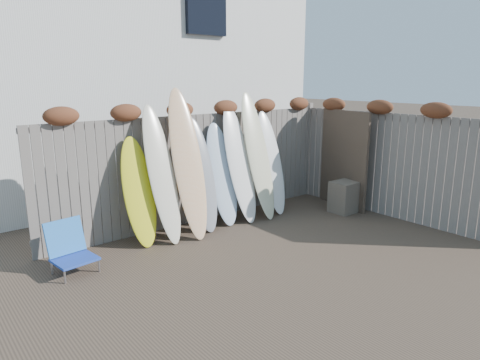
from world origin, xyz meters
TOP-DOWN VIEW (x-y plane):
  - ground at (0.00, 0.00)m, footprint 80.00×80.00m
  - back_fence at (0.06, 2.39)m, footprint 6.05×0.28m
  - right_fence at (2.99, 0.25)m, footprint 0.28×4.40m
  - house at (0.50, 6.50)m, footprint 8.50×5.50m
  - beach_chair at (-2.65, 1.70)m, footprint 0.60×0.63m
  - wooden_crate at (2.53, 0.97)m, footprint 0.54×0.45m
  - lattice_panel at (2.83, 1.28)m, footprint 0.30×1.32m
  - surfboard_0 at (-1.42, 2.02)m, footprint 0.56×0.66m
  - surfboard_1 at (-1.04, 1.94)m, footprint 0.50×0.80m
  - surfboard_2 at (-0.57, 1.89)m, footprint 0.61×0.92m
  - surfboard_3 at (-0.24, 1.99)m, footprint 0.55×0.73m
  - surfboard_4 at (0.24, 2.02)m, footprint 0.60×0.71m
  - surfboard_5 at (0.60, 1.95)m, footprint 0.56×0.77m
  - surfboard_6 at (1.02, 1.91)m, footprint 0.51×0.84m
  - surfboard_7 at (1.41, 1.95)m, footprint 0.54×0.74m

SIDE VIEW (x-z plane):
  - ground at x=0.00m, z-range 0.00..0.00m
  - wooden_crate at x=2.53m, z-range 0.00..0.63m
  - beach_chair at x=-2.65m, z-range -0.03..0.69m
  - surfboard_0 at x=-1.42m, z-range 0.00..1.74m
  - surfboard_4 at x=0.24m, z-range 0.00..1.85m
  - surfboard_3 at x=-0.24m, z-range 0.00..1.98m
  - lattice_panel at x=2.83m, z-range 0.00..2.01m
  - surfboard_7 at x=1.41m, z-range 0.00..2.01m
  - surfboard_5 at x=0.60m, z-range 0.00..2.15m
  - surfboard_1 at x=-1.04m, z-range 0.00..2.23m
  - right_fence at x=2.99m, z-range 0.02..2.26m
  - back_fence at x=0.06m, z-range 0.06..2.30m
  - surfboard_6 at x=1.02m, z-range 0.00..2.39m
  - surfboard_2 at x=-0.57m, z-range 0.00..2.49m
  - house at x=0.50m, z-range 0.04..6.36m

